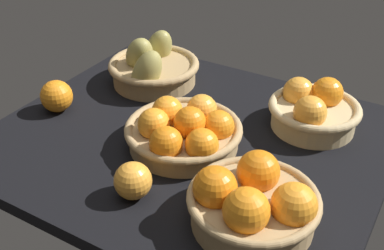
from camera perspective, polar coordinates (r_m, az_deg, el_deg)
market_tray at (r=109.33cm, az=-0.29°, el=-1.98°), size 84.00×72.00×3.00cm
basket_far_left at (r=84.74cm, az=7.17°, el=-8.99°), size 23.19×23.19×11.26cm
basket_center at (r=103.05cm, az=-0.90°, el=-0.67°), size 25.33×25.33×10.27cm
basket_near_left at (r=113.03cm, az=14.04°, el=1.77°), size 20.75×20.75×10.77cm
basket_near_right_pears at (r=129.10cm, az=-4.67°, el=6.81°), size 23.90×25.09×14.73cm
loose_orange_front_gap at (r=91.02cm, az=-6.95°, el=-6.50°), size 7.19×7.19×7.19cm
loose_orange_back_gap at (r=120.56cm, az=-15.62°, el=3.28°), size 7.73×7.73×7.73cm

